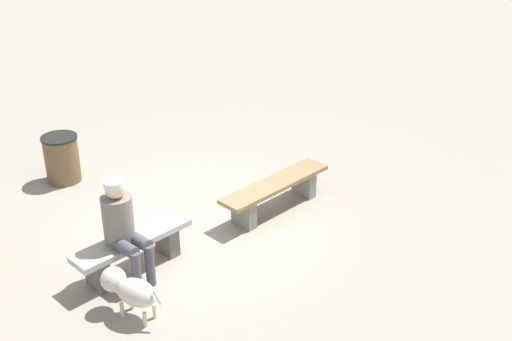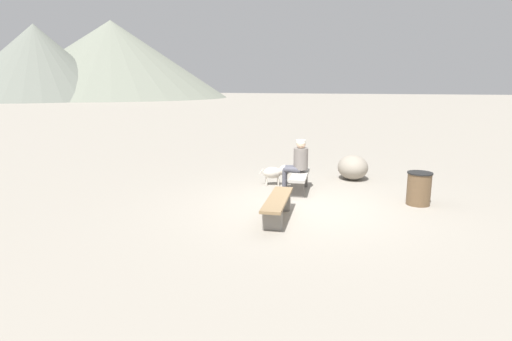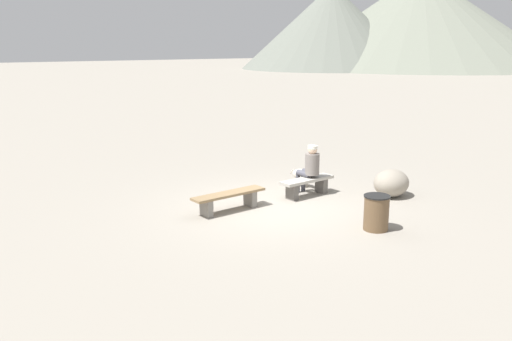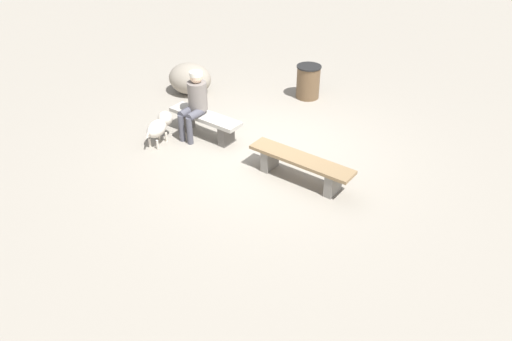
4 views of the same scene
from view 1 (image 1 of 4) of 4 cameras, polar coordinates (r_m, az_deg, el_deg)
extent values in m
cube|color=gray|center=(8.97, -4.95, -4.72)|extent=(210.00, 210.00, 0.06)
cube|color=gray|center=(9.55, 4.21, -1.10)|extent=(0.17, 0.37, 0.38)
cube|color=gray|center=(8.76, -1.07, -3.74)|extent=(0.17, 0.37, 0.38)
cube|color=#8C704C|center=(9.04, 1.70, -1.16)|extent=(1.85, 0.55, 0.06)
cube|color=#605B56|center=(8.27, -7.77, -6.01)|extent=(0.18, 0.32, 0.38)
cube|color=#605B56|center=(7.82, -13.64, -8.73)|extent=(0.18, 0.32, 0.38)
cube|color=#B2ADA3|center=(7.91, -10.75, -5.98)|extent=(1.55, 0.51, 0.07)
cylinder|color=slate|center=(7.65, -11.97, -4.03)|extent=(0.36, 0.36, 0.53)
sphere|color=beige|center=(7.47, -12.23, -1.59)|extent=(0.23, 0.23, 0.23)
cylinder|color=silver|center=(7.44, -12.28, -1.16)|extent=(0.24, 0.24, 0.08)
cylinder|color=#4C4C56|center=(7.60, -11.48, -6.55)|extent=(0.20, 0.41, 0.15)
cylinder|color=#4C4C56|center=(7.61, -10.40, -8.80)|extent=(0.11, 0.11, 0.53)
cylinder|color=#4C4C56|center=(7.69, -10.31, -5.99)|extent=(0.20, 0.41, 0.15)
cylinder|color=#4C4C56|center=(7.70, -9.24, -8.20)|extent=(0.11, 0.11, 0.53)
ellipsoid|color=beige|center=(7.20, -10.40, -10.45)|extent=(0.45, 0.56, 0.30)
sphere|color=beige|center=(7.34, -12.36, -9.26)|extent=(0.28, 0.28, 0.28)
cylinder|color=beige|center=(7.38, -11.61, -11.85)|extent=(0.04, 0.04, 0.18)
cylinder|color=beige|center=(7.48, -10.79, -11.21)|extent=(0.04, 0.04, 0.18)
cylinder|color=beige|center=(7.21, -9.68, -12.71)|extent=(0.04, 0.04, 0.18)
cylinder|color=beige|center=(7.31, -8.86, -12.03)|extent=(0.04, 0.04, 0.18)
cylinder|color=beige|center=(7.02, -8.61, -10.91)|extent=(0.07, 0.12, 0.15)
cylinder|color=brown|center=(10.28, -16.58, 0.92)|extent=(0.51, 0.51, 0.70)
cylinder|color=black|center=(10.14, -16.85, 2.77)|extent=(0.54, 0.54, 0.03)
camera|label=2|loc=(15.24, 19.71, 17.68)|focal=29.01mm
camera|label=3|loc=(19.67, -5.49, 23.98)|focal=37.76mm
camera|label=4|loc=(9.25, 49.97, 17.33)|focal=33.99mm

